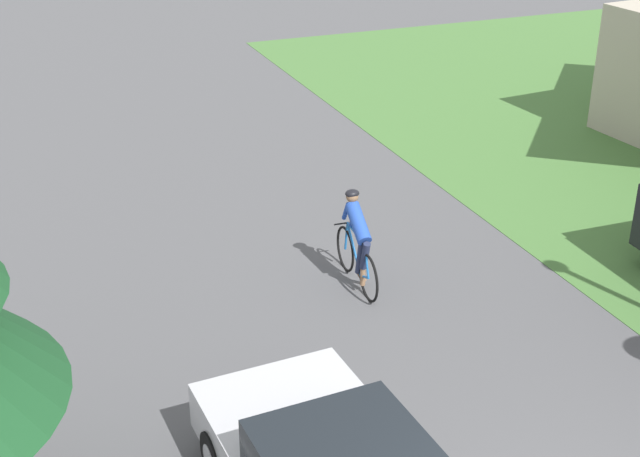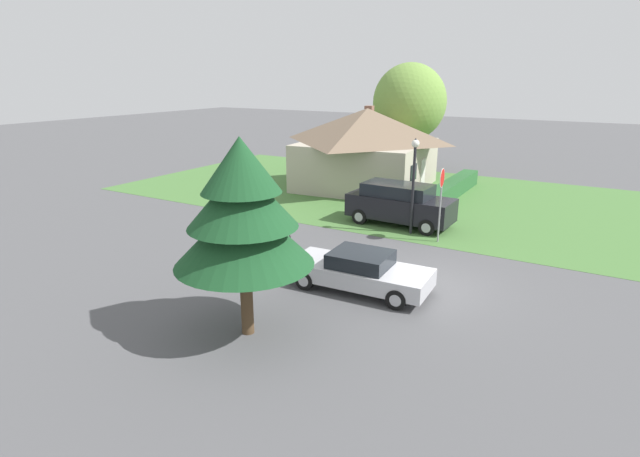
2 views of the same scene
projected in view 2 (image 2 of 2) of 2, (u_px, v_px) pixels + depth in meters
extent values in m
plane|color=#515154|center=(424.00, 285.00, 16.57)|extent=(140.00, 140.00, 0.00)
cube|color=#477538|center=(427.00, 198.00, 28.35)|extent=(16.00, 36.00, 0.01)
cube|color=#B2A893|center=(366.00, 164.00, 30.76)|extent=(8.07, 7.70, 2.81)
pyramid|color=#75604C|center=(367.00, 125.00, 30.05)|extent=(8.72, 8.31, 1.98)
cube|color=silver|center=(423.00, 176.00, 29.40)|extent=(0.90, 0.14, 2.00)
cube|color=black|center=(413.00, 172.00, 27.43)|extent=(1.10, 0.16, 0.90)
cube|color=brown|center=(369.00, 112.00, 32.10)|extent=(0.54, 0.54, 0.80)
cube|color=#285B2D|center=(447.00, 192.00, 27.72)|extent=(10.19, 0.90, 0.90)
cube|color=#BCBCC1|center=(359.00, 273.00, 16.07)|extent=(2.01, 4.67, 0.55)
cube|color=black|center=(361.00, 259.00, 15.90)|extent=(1.66, 1.93, 0.46)
cylinder|color=black|center=(305.00, 280.00, 16.16)|extent=(0.28, 0.64, 0.63)
cylinder|color=#ADADB2|center=(305.00, 280.00, 16.16)|extent=(0.28, 0.38, 0.37)
cylinder|color=black|center=(327.00, 264.00, 17.50)|extent=(0.28, 0.64, 0.63)
cylinder|color=#ADADB2|center=(327.00, 264.00, 17.50)|extent=(0.28, 0.38, 0.37)
cylinder|color=black|center=(397.00, 299.00, 14.77)|extent=(0.28, 0.64, 0.63)
cylinder|color=#ADADB2|center=(397.00, 299.00, 14.77)|extent=(0.28, 0.38, 0.37)
cylinder|color=black|center=(413.00, 281.00, 16.12)|extent=(0.28, 0.64, 0.63)
cylinder|color=#ADADB2|center=(413.00, 281.00, 16.12)|extent=(0.28, 0.38, 0.37)
torus|color=black|center=(284.00, 238.00, 20.21)|extent=(0.08, 0.74, 0.74)
torus|color=black|center=(265.00, 234.00, 20.75)|extent=(0.08, 0.74, 0.74)
cylinder|color=#1E66B2|center=(279.00, 233.00, 20.30)|extent=(0.05, 0.18, 0.59)
cylinder|color=#1E66B2|center=(272.00, 231.00, 20.49)|extent=(0.07, 0.63, 0.64)
cylinder|color=#1E66B2|center=(273.00, 225.00, 20.37)|extent=(0.08, 0.75, 0.07)
cylinder|color=#1E66B2|center=(281.00, 239.00, 20.32)|extent=(0.06, 0.34, 0.16)
cylinder|color=#1E66B2|center=(282.00, 232.00, 20.19)|extent=(0.04, 0.21, 0.47)
cylinder|color=#1E66B2|center=(265.00, 228.00, 20.66)|extent=(0.04, 0.12, 0.50)
cylinder|color=black|center=(266.00, 223.00, 20.56)|extent=(0.44, 0.05, 0.02)
ellipsoid|color=black|center=(280.00, 226.00, 20.17)|extent=(0.09, 0.20, 0.05)
cylinder|color=#262D4C|center=(280.00, 231.00, 20.22)|extent=(0.12, 0.25, 0.49)
cylinder|color=#262D4C|center=(277.00, 232.00, 20.32)|extent=(0.12, 0.25, 0.65)
cylinder|color=#8C6647|center=(279.00, 239.00, 20.37)|extent=(0.08, 0.08, 0.30)
cylinder|color=#8C6647|center=(277.00, 240.00, 20.52)|extent=(0.17, 0.08, 0.21)
cylinder|color=#264CB2|center=(274.00, 220.00, 20.25)|extent=(0.26, 0.69, 0.54)
cylinder|color=#264CB2|center=(270.00, 219.00, 20.39)|extent=(0.08, 0.25, 0.36)
cylinder|color=#264CB2|center=(265.00, 218.00, 20.53)|extent=(0.08, 0.25, 0.36)
sphere|color=#8C6647|center=(269.00, 211.00, 20.31)|extent=(0.19, 0.19, 0.19)
ellipsoid|color=black|center=(269.00, 210.00, 20.29)|extent=(0.22, 0.18, 0.12)
cube|color=black|center=(400.00, 207.00, 22.97)|extent=(2.04, 4.87, 1.03)
cube|color=black|center=(398.00, 190.00, 22.82)|extent=(1.76, 3.13, 0.57)
cylinder|color=black|center=(360.00, 216.00, 23.27)|extent=(0.30, 0.73, 0.72)
cylinder|color=#ADADB2|center=(360.00, 216.00, 23.27)|extent=(0.30, 0.43, 0.42)
cylinder|color=black|center=(376.00, 209.00, 24.63)|extent=(0.30, 0.73, 0.72)
cylinder|color=#ADADB2|center=(376.00, 209.00, 24.63)|extent=(0.30, 0.43, 0.42)
cylinder|color=black|center=(427.00, 227.00, 21.60)|extent=(0.30, 0.73, 0.72)
cylinder|color=#ADADB2|center=(427.00, 227.00, 21.60)|extent=(0.30, 0.43, 0.42)
cylinder|color=black|center=(440.00, 218.00, 22.96)|extent=(0.30, 0.73, 0.72)
cylinder|color=#ADADB2|center=(440.00, 218.00, 22.96)|extent=(0.30, 0.43, 0.42)
cylinder|color=gray|center=(440.00, 214.00, 20.50)|extent=(0.07, 0.07, 2.39)
cylinder|color=red|center=(442.00, 178.00, 20.06)|extent=(0.74, 0.09, 0.74)
cylinder|color=silver|center=(442.00, 178.00, 20.06)|extent=(0.79, 0.09, 0.79)
cylinder|color=black|center=(413.00, 191.00, 21.37)|extent=(0.12, 0.12, 3.80)
sphere|color=white|center=(416.00, 143.00, 20.77)|extent=(0.33, 0.33, 0.33)
cone|color=black|center=(416.00, 139.00, 20.72)|extent=(0.20, 0.20, 0.13)
cylinder|color=#4C3823|center=(247.00, 299.00, 13.22)|extent=(0.33, 0.33, 1.99)
cone|color=#194723|center=(243.00, 230.00, 12.66)|extent=(3.62, 3.62, 1.83)
cone|color=#194723|center=(242.00, 196.00, 12.39)|extent=(2.82, 2.82, 1.61)
cone|color=#194723|center=(240.00, 165.00, 12.17)|extent=(2.03, 2.03, 1.39)
cylinder|color=#4C3823|center=(407.00, 152.00, 36.18)|extent=(0.35, 0.35, 2.66)
ellipsoid|color=olive|center=(410.00, 102.00, 35.15)|extent=(5.14, 5.14, 5.39)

